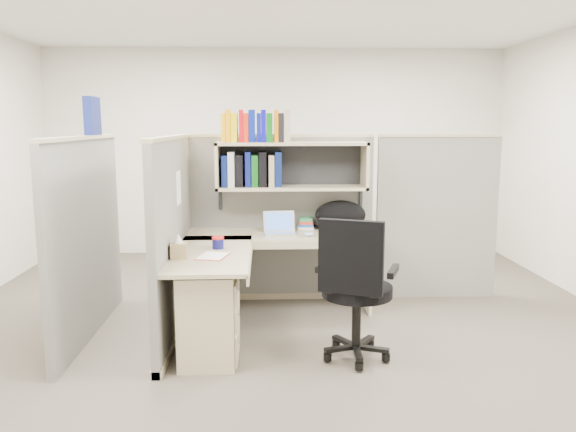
{
  "coord_description": "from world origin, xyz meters",
  "views": [
    {
      "loc": [
        -0.15,
        -4.51,
        1.72
      ],
      "look_at": [
        0.05,
        0.25,
        0.94
      ],
      "focal_mm": 35.0,
      "sensor_mm": 36.0,
      "label": 1
    }
  ],
  "objects_px": {
    "backpack": "(341,216)",
    "snack_canister": "(218,242)",
    "desk": "(233,291)",
    "task_chair": "(355,311)",
    "laptop": "(280,223)"
  },
  "relations": [
    {
      "from": "backpack",
      "to": "desk",
      "type": "bearing_deg",
      "value": -146.84
    },
    {
      "from": "desk",
      "to": "snack_canister",
      "type": "height_order",
      "value": "snack_canister"
    },
    {
      "from": "task_chair",
      "to": "desk",
      "type": "bearing_deg",
      "value": 158.59
    },
    {
      "from": "desk",
      "to": "backpack",
      "type": "height_order",
      "value": "backpack"
    },
    {
      "from": "laptop",
      "to": "snack_canister",
      "type": "height_order",
      "value": "laptop"
    },
    {
      "from": "snack_canister",
      "to": "task_chair",
      "type": "xyz_separation_m",
      "value": [
        1.03,
        -0.57,
        -0.4
      ]
    },
    {
      "from": "laptop",
      "to": "backpack",
      "type": "bearing_deg",
      "value": 6.8
    },
    {
      "from": "task_chair",
      "to": "snack_canister",
      "type": "bearing_deg",
      "value": 150.82
    },
    {
      "from": "desk",
      "to": "backpack",
      "type": "xyz_separation_m",
      "value": [
        0.97,
        0.93,
        0.43
      ]
    },
    {
      "from": "desk",
      "to": "task_chair",
      "type": "height_order",
      "value": "task_chair"
    },
    {
      "from": "snack_canister",
      "to": "task_chair",
      "type": "distance_m",
      "value": 1.24
    },
    {
      "from": "laptop",
      "to": "backpack",
      "type": "xyz_separation_m",
      "value": [
        0.58,
        0.12,
        0.04
      ]
    },
    {
      "from": "backpack",
      "to": "snack_canister",
      "type": "xyz_separation_m",
      "value": [
        -1.1,
        -0.71,
        -0.09
      ]
    },
    {
      "from": "backpack",
      "to": "snack_canister",
      "type": "distance_m",
      "value": 1.31
    },
    {
      "from": "snack_canister",
      "to": "task_chair",
      "type": "relative_size",
      "value": 0.09
    }
  ]
}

